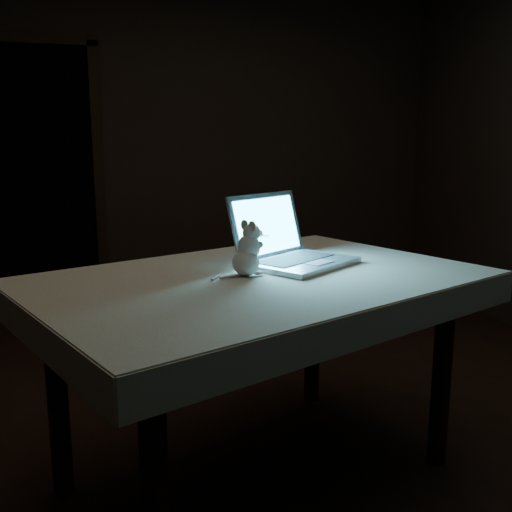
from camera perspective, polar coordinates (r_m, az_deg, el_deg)
name	(u,v)px	position (r m, az deg, el deg)	size (l,w,h in m)	color
floor	(262,441)	(2.71, 0.63, -18.04)	(5.00, 5.00, 0.00)	black
back_wall	(174,146)	(4.81, -8.17, 10.84)	(4.50, 0.04, 2.60)	black
doorway	(34,177)	(4.79, -21.34, 7.37)	(1.06, 0.36, 2.13)	black
table	(258,380)	(2.29, 0.22, -12.25)	(1.54, 0.99, 0.83)	black
tablecloth	(251,288)	(2.21, -0.51, -3.17)	(1.66, 1.11, 0.12)	beige
laptop	(302,230)	(2.32, 4.67, 2.59)	(0.43, 0.38, 0.29)	#A4A4A8
plush_mouse	(246,249)	(2.13, -1.04, 0.74)	(0.15, 0.15, 0.21)	white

